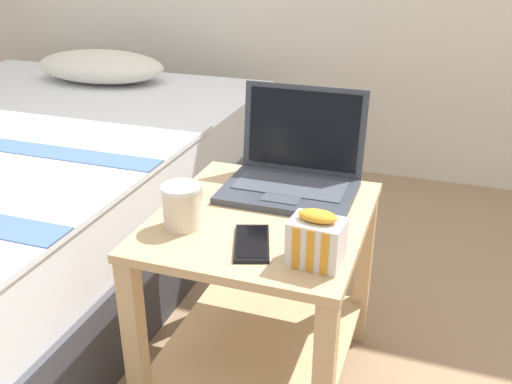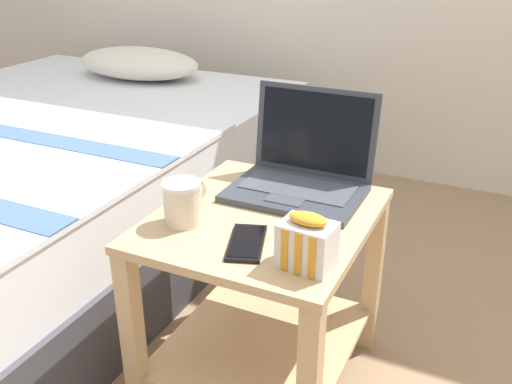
{
  "view_description": "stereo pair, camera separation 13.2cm",
  "coord_description": "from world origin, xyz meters",
  "px_view_note": "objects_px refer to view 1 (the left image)",
  "views": [
    {
      "loc": [
        0.39,
        -1.18,
        1.14
      ],
      "look_at": [
        0.0,
        -0.04,
        0.59
      ],
      "focal_mm": 40.0,
      "sensor_mm": 36.0,
      "label": 1
    },
    {
      "loc": [
        0.52,
        -1.13,
        1.14
      ],
      "look_at": [
        0.0,
        -0.04,
        0.59
      ],
      "focal_mm": 40.0,
      "sensor_mm": 36.0,
      "label": 2
    }
  ],
  "objects_px": {
    "snack_bag": "(316,240)",
    "cell_phone": "(252,243)",
    "mug_front_left": "(183,204)",
    "laptop": "(293,170)"
  },
  "relations": [
    {
      "from": "snack_bag",
      "to": "cell_phone",
      "type": "relative_size",
      "value": 0.69
    },
    {
      "from": "mug_front_left",
      "to": "snack_bag",
      "type": "height_order",
      "value": "snack_bag"
    },
    {
      "from": "laptop",
      "to": "snack_bag",
      "type": "bearing_deg",
      "value": -67.28
    },
    {
      "from": "snack_bag",
      "to": "cell_phone",
      "type": "xyz_separation_m",
      "value": [
        -0.15,
        0.03,
        -0.05
      ]
    },
    {
      "from": "laptop",
      "to": "cell_phone",
      "type": "distance_m",
      "value": 0.33
    },
    {
      "from": "mug_front_left",
      "to": "snack_bag",
      "type": "xyz_separation_m",
      "value": [
        0.33,
        -0.06,
        -0.0
      ]
    },
    {
      "from": "laptop",
      "to": "mug_front_left",
      "type": "xyz_separation_m",
      "value": [
        -0.18,
        -0.29,
        0.01
      ]
    },
    {
      "from": "mug_front_left",
      "to": "laptop",
      "type": "bearing_deg",
      "value": 57.75
    },
    {
      "from": "snack_bag",
      "to": "laptop",
      "type": "bearing_deg",
      "value": 112.72
    },
    {
      "from": "mug_front_left",
      "to": "cell_phone",
      "type": "relative_size",
      "value": 0.78
    }
  ]
}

